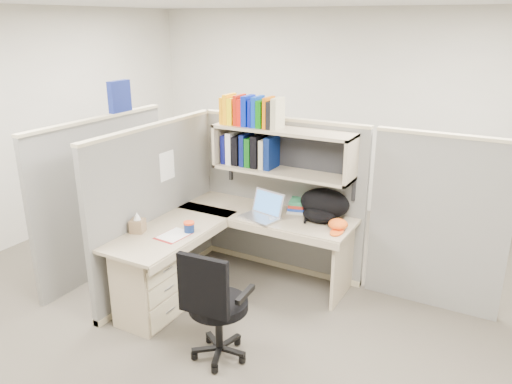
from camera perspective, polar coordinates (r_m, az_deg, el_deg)
The scene contains 14 objects.
ground at distance 4.80m, azimuth -2.11°, elevation -12.78°, with size 6.00×6.00×0.00m, color #39342C.
room_shell at distance 4.18m, azimuth -2.38°, elevation 6.46°, with size 6.00×6.00×6.00m.
cubicle at distance 4.93m, azimuth -3.19°, elevation -0.18°, with size 3.79×1.84×1.95m.
desk at distance 4.58m, azimuth -8.47°, elevation -8.32°, with size 1.74×1.75×0.73m.
laptop at distance 4.74m, azimuth 0.46°, elevation -1.62°, with size 0.36×0.36×0.26m, color #BABABF, non-canonical shape.
backpack at distance 4.76m, azimuth 7.57°, elevation -1.51°, with size 0.48×0.37×0.29m, color black, non-canonical shape.
orange_cap at distance 4.59m, azimuth 9.36°, elevation -3.66°, with size 0.18×0.20×0.10m, color #D95012, non-canonical shape.
snack_canister at distance 4.51m, azimuth -7.66°, elevation -3.96°, with size 0.10×0.10×0.10m.
tissue_box at distance 4.58m, azimuth -13.40°, elevation -3.37°, with size 0.12×0.12×0.19m, color #866C4C, non-canonical shape.
mouse at distance 4.74m, azimuth 1.83°, elevation -3.06°, with size 0.09×0.06×0.03m, color #869BBE.
paper_cup at distance 5.00m, azimuth 1.98°, elevation -1.37°, with size 0.08×0.08×0.11m, color white.
book_stack at distance 4.98m, azimuth 4.75°, elevation -1.51°, with size 0.17×0.23×0.11m, color slate, non-canonical shape.
loose_paper at distance 4.48m, azimuth -9.30°, elevation -4.85°, with size 0.21×0.28×0.00m, color white, non-canonical shape.
task_chair at distance 3.95m, azimuth -4.59°, elevation -14.60°, with size 0.52×0.48×0.97m.
Camera 1 is at (2.12, -3.48, 2.53)m, focal length 35.00 mm.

